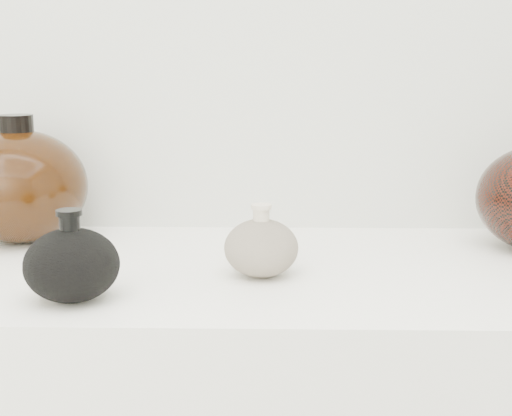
{
  "coord_description": "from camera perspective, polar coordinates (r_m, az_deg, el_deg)",
  "views": [
    {
      "loc": [
        0.03,
        -0.06,
        1.2
      ],
      "look_at": [
        0.01,
        0.92,
        0.99
      ],
      "focal_mm": 50.0,
      "sensor_mm": 36.0,
      "label": 1
    }
  ],
  "objects": [
    {
      "name": "left_round_pot",
      "position": [
        1.24,
        -18.36,
        1.71
      ],
      "size": [
        0.28,
        0.28,
        0.21
      ],
      "color": "black",
      "rests_on": "display_counter"
    },
    {
      "name": "cream_gourd_vase",
      "position": [
        1.0,
        0.42,
        -3.16
      ],
      "size": [
        0.14,
        0.14,
        0.1
      ],
      "color": "beige",
      "rests_on": "display_counter"
    },
    {
      "name": "black_gourd_vase",
      "position": [
        0.93,
        -14.52,
        -4.37
      ],
      "size": [
        0.14,
        0.14,
        0.12
      ],
      "color": "black",
      "rests_on": "display_counter"
    }
  ]
}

